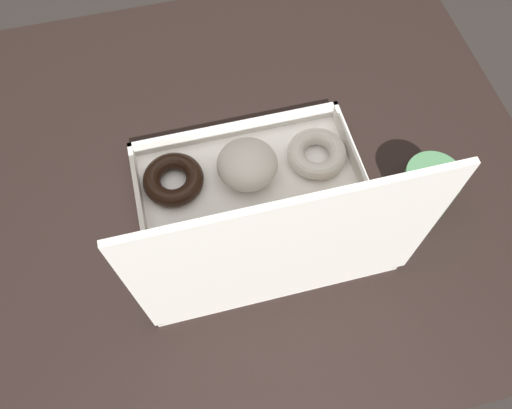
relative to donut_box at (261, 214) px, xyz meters
The scene contains 4 objects.
ground_plane 0.83m from the donut_box, 100.03° to the right, with size 8.00×8.00×0.00m, color #2D2826.
dining_table 0.20m from the donut_box, 100.03° to the right, with size 0.98×0.91×0.77m.
donut_box is the anchor object (origin of this frame).
coffee_mug 0.28m from the donut_box, behind, with size 0.09×0.09×0.08m.
Camera 1 is at (0.11, 0.45, 1.52)m, focal length 35.00 mm.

